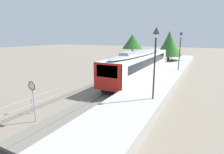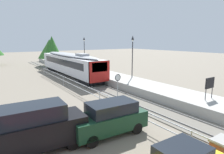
{
  "view_description": "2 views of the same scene",
  "coord_description": "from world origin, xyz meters",
  "views": [
    {
      "loc": [
        7.73,
        3.61,
        5.62
      ],
      "look_at": [
        0.0,
        18.49,
        1.8
      ],
      "focal_mm": 28.93,
      "sensor_mm": 36.0,
      "label": 1
    },
    {
      "loc": [
        -11.58,
        -2.09,
        5.67
      ],
      "look_at": [
        0.4,
        15.49,
        1.6
      ],
      "focal_mm": 30.78,
      "sensor_mm": 36.0,
      "label": 2
    }
  ],
  "objects": [
    {
      "name": "ground_plane",
      "position": [
        -3.0,
        22.0,
        0.0
      ],
      "size": [
        160.0,
        160.0,
        0.0
      ],
      "primitive_type": "plane",
      "color": "slate"
    },
    {
      "name": "track_rails",
      "position": [
        0.0,
        22.0,
        0.03
      ],
      "size": [
        3.2,
        60.0,
        0.14
      ],
      "color": "#6B665B",
      "rests_on": "ground"
    },
    {
      "name": "commuter_train",
      "position": [
        0.0,
        26.83,
        2.14
      ],
      "size": [
        2.82,
        18.93,
        3.74
      ],
      "color": "silver",
      "rests_on": "track_rails"
    },
    {
      "name": "station_platform",
      "position": [
        3.25,
        22.0,
        0.45
      ],
      "size": [
        3.9,
        60.0,
        0.9
      ],
      "primitive_type": "cube",
      "color": "#A8A59E",
      "rests_on": "ground"
    },
    {
      "name": "platform_lamp_mid_platform",
      "position": [
        4.44,
        16.77,
        4.62
      ],
      "size": [
        0.34,
        0.34,
        5.35
      ],
      "color": "#232328",
      "rests_on": "station_platform"
    },
    {
      "name": "platform_lamp_far_end",
      "position": [
        4.44,
        30.56,
        4.62
      ],
      "size": [
        0.34,
        0.34,
        5.35
      ],
      "color": "#232328",
      "rests_on": "station_platform"
    },
    {
      "name": "platform_notice_board",
      "position": [
        3.62,
        6.02,
        2.19
      ],
      "size": [
        1.2,
        0.08,
        1.8
      ],
      "color": "#232328",
      "rests_on": "station_platform"
    },
    {
      "name": "speed_limit_sign",
      "position": [
        -1.97,
        11.13,
        2.12
      ],
      "size": [
        0.61,
        0.1,
        2.81
      ],
      "color": "#9EA0A5",
      "rests_on": "ground"
    },
    {
      "name": "brick_utility_cabinet",
      "position": [
        -2.65,
        1.69,
        0.57
      ],
      "size": [
        1.21,
        0.99,
        1.13
      ],
      "color": "brown",
      "rests_on": "ground"
    },
    {
      "name": "carpark_fence",
      "position": [
        -3.3,
        12.0,
        0.91
      ],
      "size": [
        0.06,
        36.06,
        1.25
      ],
      "color": "#9EA0A5",
      "rests_on": "ground"
    },
    {
      "name": "parked_suv_dark_green",
      "position": [
        -5.55,
        7.05,
        1.06
      ],
      "size": [
        4.7,
        2.15,
        2.04
      ],
      "color": "#143823",
      "rests_on": "ground"
    },
    {
      "name": "parked_van_black",
      "position": [
        -9.69,
        7.64,
        1.29
      ],
      "size": [
        5.0,
        2.23,
        2.51
      ],
      "color": "black",
      "rests_on": "ground"
    },
    {
      "name": "tree_behind_carpark",
      "position": [
        1.28,
        39.67,
        4.25
      ],
      "size": [
        3.9,
        3.9,
        6.59
      ],
      "color": "brown",
      "rests_on": "ground"
    },
    {
      "name": "tree_behind_station_far",
      "position": [
        1.13,
        40.96,
        3.85
      ],
      "size": [
        5.15,
        5.15,
        5.91
      ],
      "color": "brown",
      "rests_on": "ground"
    }
  ]
}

